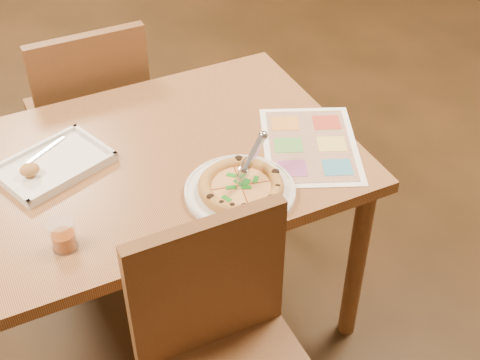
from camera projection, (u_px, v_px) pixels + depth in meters
name	position (u px, v px, depth m)	size (l,w,h in m)	color
dining_table	(142.00, 183.00, 2.07)	(1.30, 0.85, 0.72)	#99663D
chair_near	(224.00, 340.00, 1.70)	(0.42, 0.42, 0.47)	brown
chair_far	(90.00, 104.00, 2.53)	(0.42, 0.42, 0.47)	brown
plate	(240.00, 191.00, 1.90)	(0.32, 0.32, 0.02)	silver
pizza	(241.00, 186.00, 1.88)	(0.24, 0.24, 0.04)	#CD8B46
pizza_cutter	(251.00, 160.00, 1.88)	(0.14, 0.11, 0.10)	silver
appetizer_tray	(52.00, 166.00, 1.98)	(0.37, 0.31, 0.06)	silver
glass_tumbler	(63.00, 236.00, 1.72)	(0.07, 0.07, 0.09)	#803409
menu	(310.00, 145.00, 2.08)	(0.29, 0.41, 0.01)	white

